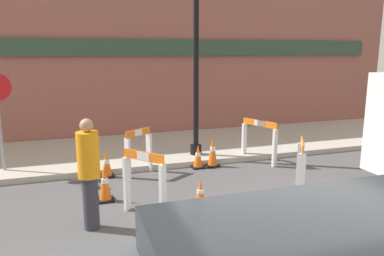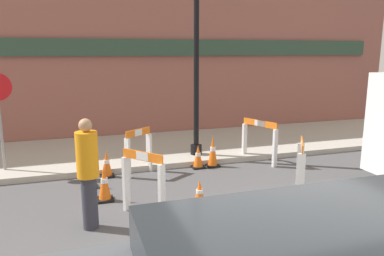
# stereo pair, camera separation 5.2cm
# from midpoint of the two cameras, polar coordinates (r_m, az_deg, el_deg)

# --- Properties ---
(sidewalk_slab) EXTENTS (18.00, 3.45, 0.13)m
(sidewalk_slab) POSITION_cam_midpoint_polar(r_m,az_deg,el_deg) (10.40, -5.25, -3.05)
(sidewalk_slab) COLOR #ADA89E
(sidewalk_slab) RESTS_ON ground_plane
(storefront_facade) EXTENTS (18.00, 0.22, 5.50)m
(storefront_facade) POSITION_cam_midpoint_polar(r_m,az_deg,el_deg) (11.82, -7.48, 11.84)
(storefront_facade) COLOR #93564C
(storefront_facade) RESTS_ON ground_plane
(streetlamp_post) EXTENTS (0.44, 0.44, 5.64)m
(streetlamp_post) POSITION_cam_midpoint_polar(r_m,az_deg,el_deg) (9.22, 0.48, 18.11)
(streetlamp_post) COLOR black
(streetlamp_post) RESTS_ON sidewalk_slab
(barricade_0) EXTENTS (0.53, 0.96, 1.06)m
(barricade_0) POSITION_cam_midpoint_polar(r_m,az_deg,el_deg) (9.27, 10.02, -1.69)
(barricade_0) COLOR white
(barricade_0) RESTS_ON ground_plane
(barricade_1) EXTENTS (0.66, 0.49, 1.03)m
(barricade_1) POSITION_cam_midpoint_polar(r_m,az_deg,el_deg) (8.34, -8.32, -3.47)
(barricade_1) COLOR white
(barricade_1) RESTS_ON ground_plane
(barricade_2) EXTENTS (0.63, 0.72, 1.10)m
(barricade_2) POSITION_cam_midpoint_polar(r_m,az_deg,el_deg) (6.29, -7.55, -8.08)
(barricade_2) COLOR white
(barricade_2) RESTS_ON ground_plane
(barricade_3) EXTENTS (0.58, 0.81, 1.02)m
(barricade_3) POSITION_cam_midpoint_polar(r_m,az_deg,el_deg) (7.57, 16.08, -5.28)
(barricade_3) COLOR white
(barricade_3) RESTS_ON ground_plane
(traffic_cone_0) EXTENTS (0.30, 0.30, 0.67)m
(traffic_cone_0) POSITION_cam_midpoint_polar(r_m,az_deg,el_deg) (7.08, -13.34, -8.30)
(traffic_cone_0) COLOR black
(traffic_cone_0) RESTS_ON ground_plane
(traffic_cone_1) EXTENTS (0.30, 0.30, 0.75)m
(traffic_cone_1) POSITION_cam_midpoint_polar(r_m,az_deg,el_deg) (8.89, 3.00, -3.61)
(traffic_cone_1) COLOR black
(traffic_cone_1) RESTS_ON ground_plane
(traffic_cone_2) EXTENTS (0.30, 0.30, 0.51)m
(traffic_cone_2) POSITION_cam_midpoint_polar(r_m,az_deg,el_deg) (6.64, 1.04, -10.06)
(traffic_cone_2) COLOR black
(traffic_cone_2) RESTS_ON ground_plane
(traffic_cone_3) EXTENTS (0.30, 0.30, 0.55)m
(traffic_cone_3) POSITION_cam_midpoint_polar(r_m,az_deg,el_deg) (8.79, 0.76, -4.42)
(traffic_cone_3) COLOR black
(traffic_cone_3) RESTS_ON ground_plane
(traffic_cone_4) EXTENTS (0.30, 0.30, 0.53)m
(traffic_cone_4) POSITION_cam_midpoint_polar(r_m,az_deg,el_deg) (7.83, -15.64, -6.98)
(traffic_cone_4) COLOR black
(traffic_cone_4) RESTS_ON ground_plane
(traffic_cone_5) EXTENTS (0.30, 0.30, 0.59)m
(traffic_cone_5) POSITION_cam_midpoint_polar(r_m,az_deg,el_deg) (8.38, -13.05, -5.41)
(traffic_cone_5) COLOR black
(traffic_cone_5) RESTS_ON ground_plane
(person_worker) EXTENTS (0.46, 0.46, 1.73)m
(person_worker) POSITION_cam_midpoint_polar(r_m,az_deg,el_deg) (5.88, -15.67, -6.28)
(person_worker) COLOR #33333D
(person_worker) RESTS_ON ground_plane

